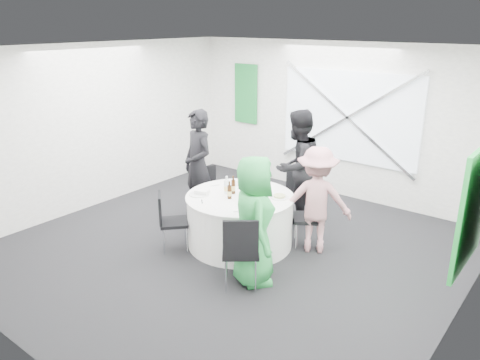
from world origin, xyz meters
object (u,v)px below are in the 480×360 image
Objects in this scene: chair_back_left at (208,189)px; chair_back_right at (315,212)px; person_woman_pink at (316,200)px; green_water_bottle at (254,190)px; chair_back at (292,191)px; clear_water_bottle at (227,187)px; chair_front_right at (241,247)px; person_man_back_left at (198,165)px; banquet_table at (240,220)px; person_man_back at (297,167)px; chair_front_left at (168,217)px; person_woman_green at (254,221)px.

chair_back_right is (1.89, 0.16, 0.03)m from chair_back_left.
green_water_bottle is at bearing 3.41° from person_woman_pink.
chair_back_left is at bearing -139.34° from chair_back.
green_water_bottle is 0.43m from clear_water_bottle.
chair_front_right is 1.50m from person_woman_pink.
chair_front_right is (1.76, -1.39, 0.06)m from chair_back_left.
person_man_back_left reaches higher than green_water_bottle.
banquet_table is 1.61× the size of chair_front_right.
person_man_back_left is at bearing -49.28° from person_man_back.
chair_front_left reaches higher than banquet_table.
banquet_table is at bearing 13.54° from clear_water_bottle.
green_water_bottle reaches higher than chair_back_right.
person_woman_pink is at bearing -56.16° from person_woman_green.
chair_front_right is (-0.13, -1.56, 0.03)m from chair_back_right.
chair_front_left is 1.49m from person_woman_green.
chair_back_right is 0.25m from person_woman_pink.
chair_back is at bearing 52.16° from person_man_back_left.
person_woman_pink is 1.29m from clear_water_bottle.
chair_back_right is at bearing -53.07° from person_woman_green.
chair_back is 0.52× the size of person_woman_green.
chair_back_left is 0.57× the size of person_woman_pink.
person_man_back_left is 1.42m from green_water_bottle.
person_woman_green is (1.93, -1.09, -0.08)m from person_man_back_left.
person_woman_green is 0.94m from green_water_bottle.
person_woman_green reaches higher than chair_back.
person_woman_pink reaches higher than clear_water_bottle.
banquet_table is 0.95× the size of person_woman_green.
person_man_back reaches higher than clear_water_bottle.
chair_back_right reaches higher than chair_back_left.
chair_back_left is at bearing 9.77° from person_woman_green.
green_water_bottle reaches higher than chair_back.
person_woman_green is (0.76, -0.70, 0.44)m from banquet_table.
chair_front_right is at bearing 131.84° from person_woman_green.
chair_back_left is at bearing 34.25° from person_man_back_left.
person_man_back_left is 1.10× the size of person_woman_green.
green_water_bottle is at bearing 14.16° from clear_water_bottle.
clear_water_bottle is (-1.09, -0.65, 0.33)m from chair_back_right.
person_man_back_left is 1.60m from person_man_back.
chair_front_right is at bearing -61.46° from green_water_bottle.
person_woman_green reaches higher than chair_front_right.
person_man_back reaches higher than person_man_back_left.
person_man_back_left is at bearing -25.08° from chair_front_left.
chair_back_right is at bearing 33.99° from banquet_table.
person_man_back_left is 1.06m from clear_water_bottle.
person_woman_pink is at bearing 54.22° from person_man_back.
chair_front_right is 2.32m from person_man_back.
chair_back_right is 3.00× the size of green_water_bottle.
chair_back is at bearing -30.46° from chair_back_left.
chair_back is 2.15m from chair_front_left.
person_woman_green reaches higher than green_water_bottle.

